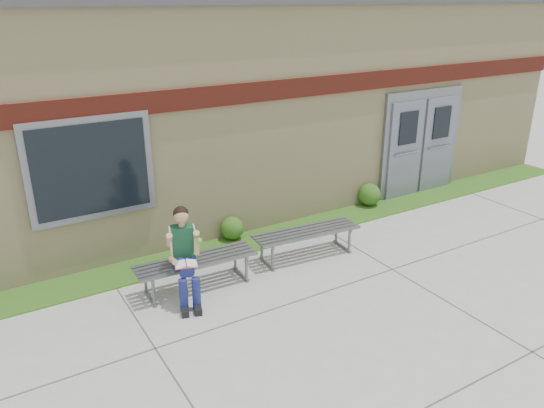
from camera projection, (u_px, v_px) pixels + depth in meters
ground at (365, 301)px, 7.71m from camera, size 80.00×80.00×0.00m
grass_strip at (273, 236)px, 9.77m from camera, size 16.00×0.80×0.02m
school_building at (193, 94)px, 11.70m from camera, size 16.20×6.22×4.20m
bench_left at (196, 266)px, 7.93m from camera, size 1.85×0.58×0.48m
bench_right at (306, 236)px, 8.89m from camera, size 1.87×0.67×0.48m
girl at (185, 253)px, 7.52m from camera, size 0.55×0.87×1.39m
shrub_mid at (232, 228)px, 9.55m from camera, size 0.42×0.42×0.42m
shrub_east at (369, 194)px, 11.10m from camera, size 0.47×0.47×0.47m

